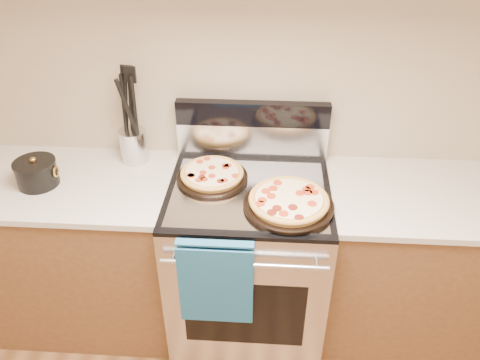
# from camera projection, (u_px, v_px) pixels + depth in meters

# --- Properties ---
(wall_back) EXTENTS (4.00, 0.00, 4.00)m
(wall_back) POSITION_uv_depth(u_px,v_px,m) (254.00, 74.00, 2.23)
(wall_back) COLOR tan
(wall_back) RESTS_ON ground
(range_body) EXTENTS (0.76, 0.68, 0.90)m
(range_body) POSITION_uv_depth(u_px,v_px,m) (248.00, 263.00, 2.44)
(range_body) COLOR #B7B7BC
(range_body) RESTS_ON ground
(oven_window) EXTENTS (0.56, 0.01, 0.40)m
(oven_window) POSITION_uv_depth(u_px,v_px,m) (244.00, 314.00, 2.16)
(oven_window) COLOR black
(oven_window) RESTS_ON range_body
(cooktop) EXTENTS (0.76, 0.68, 0.02)m
(cooktop) POSITION_uv_depth(u_px,v_px,m) (249.00, 191.00, 2.18)
(cooktop) COLOR black
(cooktop) RESTS_ON range_body
(backsplash_lower) EXTENTS (0.76, 0.06, 0.18)m
(backsplash_lower) POSITION_uv_depth(u_px,v_px,m) (252.00, 140.00, 2.38)
(backsplash_lower) COLOR silver
(backsplash_lower) RESTS_ON cooktop
(backsplash_upper) EXTENTS (0.76, 0.06, 0.12)m
(backsplash_upper) POSITION_uv_depth(u_px,v_px,m) (253.00, 114.00, 2.30)
(backsplash_upper) COLOR black
(backsplash_upper) RESTS_ON backsplash_lower
(oven_handle) EXTENTS (0.70, 0.03, 0.03)m
(oven_handle) POSITION_uv_depth(u_px,v_px,m) (244.00, 265.00, 1.93)
(oven_handle) COLOR silver
(oven_handle) RESTS_ON range_body
(dish_towel) EXTENTS (0.32, 0.05, 0.42)m
(dish_towel) POSITION_uv_depth(u_px,v_px,m) (216.00, 281.00, 1.99)
(dish_towel) COLOR #1C5C8D
(dish_towel) RESTS_ON oven_handle
(foil_sheet) EXTENTS (0.70, 0.55, 0.01)m
(foil_sheet) POSITION_uv_depth(u_px,v_px,m) (249.00, 193.00, 2.15)
(foil_sheet) COLOR gray
(foil_sheet) RESTS_ON cooktop
(cabinet_left) EXTENTS (1.00, 0.62, 0.88)m
(cabinet_left) POSITION_uv_depth(u_px,v_px,m) (85.00, 253.00, 2.52)
(cabinet_left) COLOR brown
(cabinet_left) RESTS_ON ground
(countertop_left) EXTENTS (1.02, 0.64, 0.03)m
(countertop_left) POSITION_uv_depth(u_px,v_px,m) (68.00, 183.00, 2.26)
(countertop_left) COLOR #BEB6AA
(countertop_left) RESTS_ON cabinet_left
(cabinet_right) EXTENTS (1.00, 0.62, 0.88)m
(cabinet_right) POSITION_uv_depth(u_px,v_px,m) (418.00, 268.00, 2.42)
(cabinet_right) COLOR brown
(cabinet_right) RESTS_ON ground
(countertop_right) EXTENTS (1.02, 0.64, 0.03)m
(countertop_right) POSITION_uv_depth(u_px,v_px,m) (439.00, 197.00, 2.17)
(countertop_right) COLOR #BEB6AA
(countertop_right) RESTS_ON cabinet_right
(pepperoni_pizza_back) EXTENTS (0.38, 0.38, 0.05)m
(pepperoni_pizza_back) POSITION_uv_depth(u_px,v_px,m) (212.00, 175.00, 2.23)
(pepperoni_pizza_back) COLOR #C48C3B
(pepperoni_pizza_back) RESTS_ON foil_sheet
(pepperoni_pizza_front) EXTENTS (0.48, 0.48, 0.05)m
(pepperoni_pizza_front) POSITION_uv_depth(u_px,v_px,m) (289.00, 202.00, 2.04)
(pepperoni_pizza_front) COLOR #C48C3B
(pepperoni_pizza_front) RESTS_ON foil_sheet
(utensil_crock) EXTENTS (0.16, 0.16, 0.17)m
(utensil_crock) POSITION_uv_depth(u_px,v_px,m) (134.00, 146.00, 2.37)
(utensil_crock) COLOR silver
(utensil_crock) RESTS_ON countertop_left
(saucepan) EXTENTS (0.20, 0.20, 0.11)m
(saucepan) POSITION_uv_depth(u_px,v_px,m) (37.00, 174.00, 2.20)
(saucepan) COLOR black
(saucepan) RESTS_ON countertop_left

